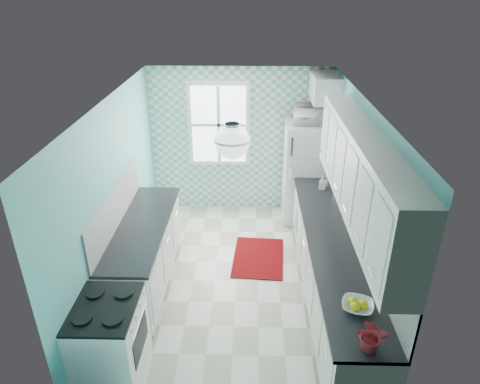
{
  "coord_description": "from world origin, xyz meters",
  "views": [
    {
      "loc": [
        0.17,
        -4.71,
        3.73
      ],
      "look_at": [
        0.05,
        0.25,
        1.25
      ],
      "focal_mm": 32.0,
      "sensor_mm": 36.0,
      "label": 1
    }
  ],
  "objects_px": {
    "ceiling_light": "(232,141)",
    "microwave": "(310,114)",
    "fruit_bowl": "(358,306)",
    "sink": "(322,199)",
    "potted_plant": "(372,336)",
    "stove": "(110,342)",
    "fridge": "(306,173)"
  },
  "relations": [
    {
      "from": "fridge",
      "to": "microwave",
      "type": "distance_m",
      "value": 0.99
    },
    {
      "from": "ceiling_light",
      "to": "potted_plant",
      "type": "xyz_separation_m",
      "value": [
        1.2,
        -1.26,
        -1.24
      ]
    },
    {
      "from": "sink",
      "to": "fruit_bowl",
      "type": "bearing_deg",
      "value": -89.24
    },
    {
      "from": "sink",
      "to": "fruit_bowl",
      "type": "relative_size",
      "value": 1.81
    },
    {
      "from": "ceiling_light",
      "to": "fridge",
      "type": "relative_size",
      "value": 0.21
    },
    {
      "from": "ceiling_light",
      "to": "sink",
      "type": "bearing_deg",
      "value": 51.23
    },
    {
      "from": "stove",
      "to": "ceiling_light",
      "type": "bearing_deg",
      "value": 30.22
    },
    {
      "from": "fridge",
      "to": "sink",
      "type": "bearing_deg",
      "value": -86.91
    },
    {
      "from": "fridge",
      "to": "stove",
      "type": "bearing_deg",
      "value": -125.82
    },
    {
      "from": "fridge",
      "to": "microwave",
      "type": "bearing_deg",
      "value": 52.13
    },
    {
      "from": "fridge",
      "to": "sink",
      "type": "xyz_separation_m",
      "value": [
        0.09,
        -1.11,
        0.08
      ]
    },
    {
      "from": "stove",
      "to": "fruit_bowl",
      "type": "relative_size",
      "value": 3.15
    },
    {
      "from": "fridge",
      "to": "stove",
      "type": "distance_m",
      "value": 4.14
    },
    {
      "from": "fruit_bowl",
      "to": "microwave",
      "type": "xyz_separation_m",
      "value": [
        -0.09,
        3.39,
        0.86
      ]
    },
    {
      "from": "fridge",
      "to": "fruit_bowl",
      "type": "xyz_separation_m",
      "value": [
        0.09,
        -3.39,
        0.13
      ]
    },
    {
      "from": "ceiling_light",
      "to": "microwave",
      "type": "height_order",
      "value": "ceiling_light"
    },
    {
      "from": "fridge",
      "to": "ceiling_light",
      "type": "bearing_deg",
      "value": -114.77
    },
    {
      "from": "fruit_bowl",
      "to": "microwave",
      "type": "height_order",
      "value": "microwave"
    },
    {
      "from": "potted_plant",
      "to": "ceiling_light",
      "type": "bearing_deg",
      "value": 133.59
    },
    {
      "from": "stove",
      "to": "potted_plant",
      "type": "bearing_deg",
      "value": -14.38
    },
    {
      "from": "stove",
      "to": "potted_plant",
      "type": "distance_m",
      "value": 2.52
    },
    {
      "from": "stove",
      "to": "sink",
      "type": "height_order",
      "value": "sink"
    },
    {
      "from": "ceiling_light",
      "to": "microwave",
      "type": "relative_size",
      "value": 0.67
    },
    {
      "from": "microwave",
      "to": "fruit_bowl",
      "type": "bearing_deg",
      "value": 95.27
    },
    {
      "from": "fruit_bowl",
      "to": "ceiling_light",
      "type": "bearing_deg",
      "value": 147.04
    },
    {
      "from": "fridge",
      "to": "microwave",
      "type": "height_order",
      "value": "microwave"
    },
    {
      "from": "fridge",
      "to": "sink",
      "type": "height_order",
      "value": "fridge"
    },
    {
      "from": "ceiling_light",
      "to": "potted_plant",
      "type": "bearing_deg",
      "value": -46.41
    },
    {
      "from": "fruit_bowl",
      "to": "microwave",
      "type": "distance_m",
      "value": 3.5
    },
    {
      "from": "stove",
      "to": "microwave",
      "type": "height_order",
      "value": "microwave"
    },
    {
      "from": "ceiling_light",
      "to": "potted_plant",
      "type": "height_order",
      "value": "ceiling_light"
    },
    {
      "from": "sink",
      "to": "potted_plant",
      "type": "xyz_separation_m",
      "value": [
        -0.0,
        -2.76,
        0.16
      ]
    }
  ]
}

